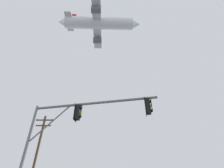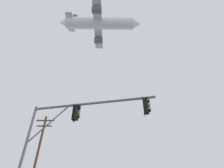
% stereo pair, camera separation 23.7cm
% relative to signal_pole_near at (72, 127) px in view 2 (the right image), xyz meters
% --- Properties ---
extents(signal_pole_near, '(7.41, 1.57, 6.52)m').
position_rel_signal_pole_near_xyz_m(signal_pole_near, '(0.00, 0.00, 0.00)').
color(signal_pole_near, slate).
rests_on(signal_pole_near, ground).
extents(utility_pole, '(2.20, 0.28, 10.55)m').
position_rel_signal_pole_near_xyz_m(utility_pole, '(-5.99, 10.47, 0.62)').
color(utility_pole, brown).
rests_on(utility_pole, ground).
extents(airplane, '(27.71, 21.41, 7.58)m').
position_rel_signal_pole_near_xyz_m(airplane, '(-2.20, 27.07, 47.69)').
color(airplane, white).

